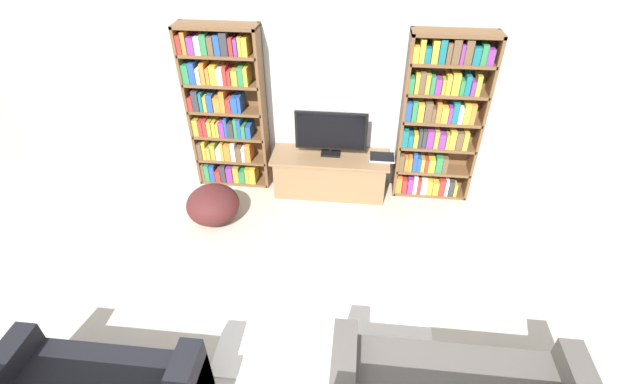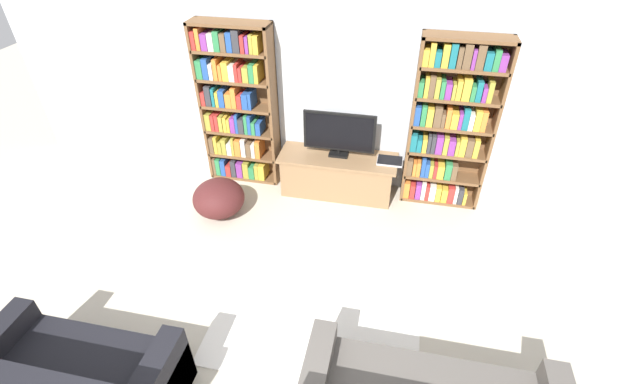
% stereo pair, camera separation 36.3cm
% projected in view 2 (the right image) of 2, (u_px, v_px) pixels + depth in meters
% --- Properties ---
extents(wall_back, '(8.80, 0.06, 2.60)m').
position_uv_depth(wall_back, '(341.00, 90.00, 5.20)').
color(wall_back, silver).
rests_on(wall_back, ground_plane).
extents(bookshelf_left, '(0.96, 0.30, 2.09)m').
position_uv_depth(bookshelf_left, '(237.00, 107.00, 5.43)').
color(bookshelf_left, brown).
rests_on(bookshelf_left, ground_plane).
extents(bookshelf_right, '(0.96, 0.30, 2.09)m').
position_uv_depth(bookshelf_right, '(449.00, 126.00, 4.99)').
color(bookshelf_right, brown).
rests_on(bookshelf_right, ground_plane).
extents(tv_stand, '(1.49, 0.53, 0.55)m').
position_uv_depth(tv_stand, '(337.00, 175.00, 5.55)').
color(tv_stand, '#8E6B47').
rests_on(tv_stand, ground_plane).
extents(television, '(0.89, 0.16, 0.58)m').
position_uv_depth(television, '(339.00, 133.00, 5.24)').
color(television, black).
rests_on(television, tv_stand).
extents(laptop, '(0.31, 0.23, 0.03)m').
position_uv_depth(laptop, '(390.00, 161.00, 5.29)').
color(laptop, '#B7B7BC').
rests_on(laptop, tv_stand).
extents(area_rug, '(1.92, 1.56, 0.02)m').
position_uv_depth(area_rug, '(319.00, 311.00, 4.13)').
color(area_rug, white).
rests_on(area_rug, ground_plane).
extents(beanbag_ottoman, '(0.63, 0.63, 0.45)m').
position_uv_depth(beanbag_ottoman, '(219.00, 198.00, 5.22)').
color(beanbag_ottoman, '#4C1E1E').
rests_on(beanbag_ottoman, ground_plane).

